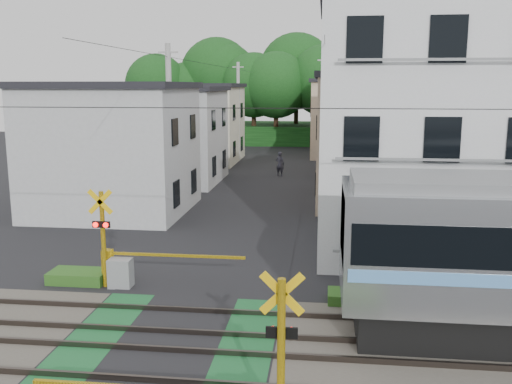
# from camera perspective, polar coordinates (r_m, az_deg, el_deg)

# --- Properties ---
(ground) EXTENTS (120.00, 120.00, 0.00)m
(ground) POSITION_cam_1_polar(r_m,az_deg,el_deg) (14.46, -8.73, -14.64)
(ground) COLOR black
(track_bed) EXTENTS (120.00, 120.00, 0.14)m
(track_bed) POSITION_cam_1_polar(r_m,az_deg,el_deg) (14.44, -8.74, -14.51)
(track_bed) COLOR #47423A
(track_bed) RESTS_ON ground
(crossing_signal_far) EXTENTS (4.74, 0.65, 3.09)m
(crossing_signal_far) POSITION_cam_1_polar(r_m,az_deg,el_deg) (18.21, -13.62, -7.04)
(crossing_signal_far) COLOR yellow
(crossing_signal_far) RESTS_ON ground
(apartment_block) EXTENTS (10.20, 8.36, 9.30)m
(apartment_block) POSITION_cam_1_polar(r_m,az_deg,el_deg) (22.64, 19.32, 6.26)
(apartment_block) COLOR silver
(apartment_block) RESTS_ON ground
(houses_row) EXTENTS (22.07, 31.35, 6.80)m
(houses_row) POSITION_cam_1_polar(r_m,az_deg,el_deg) (38.75, 1.80, 6.33)
(houses_row) COLOR #B4B7BA
(houses_row) RESTS_ON ground
(tree_hill) EXTENTS (40.00, 12.91, 11.75)m
(tree_hill) POSITION_cam_1_polar(r_m,az_deg,el_deg) (61.50, 3.39, 10.31)
(tree_hill) COLOR #174718
(tree_hill) RESTS_ON ground
(catenary) EXTENTS (60.00, 5.04, 7.00)m
(catenary) POSITION_cam_1_polar(r_m,az_deg,el_deg) (13.06, 17.10, -0.66)
(catenary) COLOR #2D2D33
(catenary) RESTS_ON ground
(utility_poles) EXTENTS (7.90, 42.00, 8.00)m
(utility_poles) POSITION_cam_1_polar(r_m,az_deg,el_deg) (35.95, -0.69, 7.33)
(utility_poles) COLOR #A5A5A0
(utility_poles) RESTS_ON ground
(pedestrian) EXTENTS (0.72, 0.61, 1.69)m
(pedestrian) POSITION_cam_1_polar(r_m,az_deg,el_deg) (39.12, 2.41, 2.83)
(pedestrian) COLOR #32313E
(pedestrian) RESTS_ON ground
(weed_patches) EXTENTS (10.25, 8.80, 0.40)m
(weed_patches) POSITION_cam_1_polar(r_m,az_deg,el_deg) (13.96, -1.65, -14.65)
(weed_patches) COLOR #2D5E1E
(weed_patches) RESTS_ON ground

